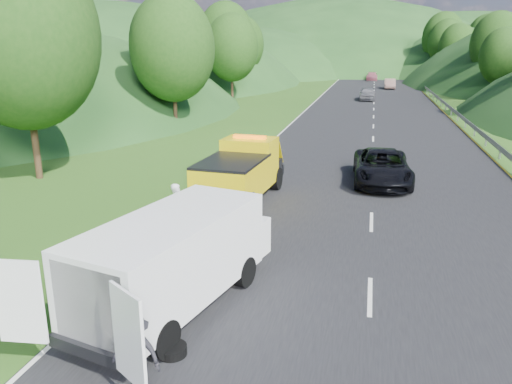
% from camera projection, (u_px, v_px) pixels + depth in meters
% --- Properties ---
extents(ground, '(320.00, 320.00, 0.00)m').
position_uv_depth(ground, '(274.00, 257.00, 15.77)').
color(ground, '#38661E').
rests_on(ground, ground).
extents(road_surface, '(14.00, 200.00, 0.02)m').
position_uv_depth(road_surface, '(374.00, 109.00, 52.54)').
color(road_surface, black).
rests_on(road_surface, ground).
extents(guardrail, '(0.06, 140.00, 1.52)m').
position_uv_depth(guardrail, '(433.00, 99.00, 62.67)').
color(guardrail, gray).
rests_on(guardrail, ground).
extents(tree_line_left, '(14.00, 140.00, 14.00)m').
position_uv_depth(tree_line_left, '(226.00, 90.00, 75.97)').
color(tree_line_left, '#2A4E17').
rests_on(tree_line_left, ground).
extents(hills_backdrop, '(201.00, 288.60, 44.00)m').
position_uv_depth(hills_backdrop, '(387.00, 70.00, 140.37)').
color(hills_backdrop, '#2D5B23').
rests_on(hills_backdrop, ground).
extents(tow_truck, '(2.73, 6.31, 2.65)m').
position_uv_depth(tow_truck, '(242.00, 171.00, 21.25)').
color(tow_truck, black).
rests_on(tow_truck, ground).
extents(white_van, '(4.51, 7.40, 2.46)m').
position_uv_depth(white_van, '(176.00, 256.00, 12.39)').
color(white_van, black).
rests_on(white_van, ground).
extents(woman, '(0.52, 0.69, 1.81)m').
position_uv_depth(woman, '(179.00, 233.00, 17.75)').
color(woman, silver).
rests_on(woman, ground).
extents(child, '(0.59, 0.60, 0.98)m').
position_uv_depth(child, '(213.00, 257.00, 15.79)').
color(child, tan).
rests_on(child, ground).
extents(suitcase, '(0.35, 0.22, 0.52)m').
position_uv_depth(suitcase, '(136.00, 242.00, 16.27)').
color(suitcase, '#4E4B3A').
rests_on(suitcase, ground).
extents(spare_tire, '(0.64, 0.64, 0.20)m').
position_uv_depth(spare_tire, '(172.00, 355.00, 10.76)').
color(spare_tire, black).
rests_on(spare_tire, ground).
extents(passing_suv, '(2.90, 5.81, 1.58)m').
position_uv_depth(passing_suv, '(381.00, 183.00, 24.29)').
color(passing_suv, black).
rests_on(passing_suv, ground).
extents(dist_car_a, '(1.84, 4.56, 1.55)m').
position_uv_depth(dist_car_a, '(367.00, 100.00, 61.22)').
color(dist_car_a, '#56555B').
rests_on(dist_car_a, ground).
extents(dist_car_b, '(1.60, 4.60, 1.51)m').
position_uv_depth(dist_car_b, '(389.00, 89.00, 77.69)').
color(dist_car_b, '#7B5952').
rests_on(dist_car_b, ground).
extents(dist_car_c, '(2.10, 5.17, 1.50)m').
position_uv_depth(dist_car_c, '(372.00, 81.00, 96.50)').
color(dist_car_c, '#9C4E5D').
rests_on(dist_car_c, ground).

